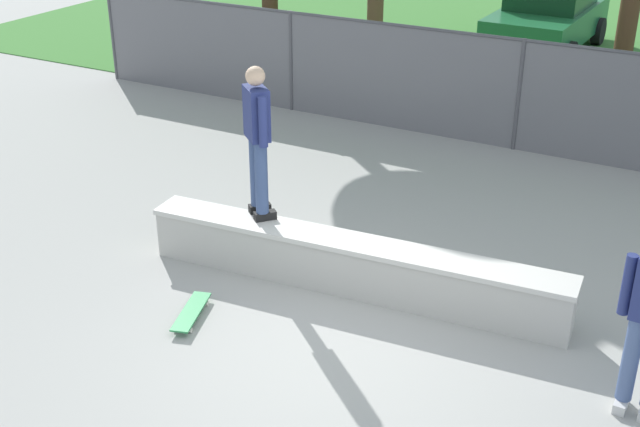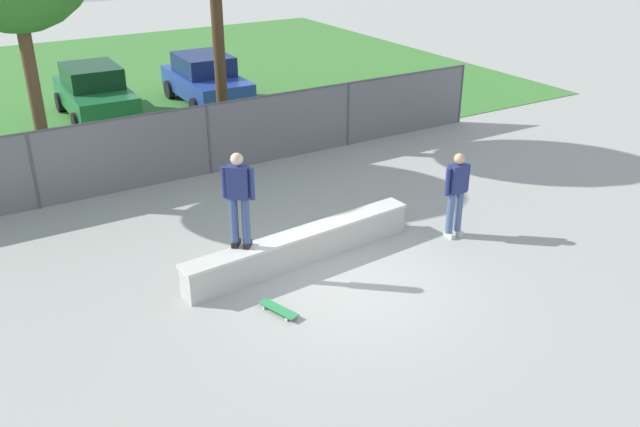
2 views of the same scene
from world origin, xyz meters
name	(u,v)px [view 1 (image 1 of 2)]	position (x,y,z in m)	size (l,w,h in m)	color
ground_plane	(332,345)	(0.00, 0.00, 0.00)	(80.00, 80.00, 0.00)	#9E9E99
grass_strip	(629,23)	(0.00, 16.65, 0.01)	(28.79, 20.00, 0.02)	#3D7A33
concrete_ledge	(351,265)	(-0.33, 1.10, 0.32)	(5.00, 0.89, 0.63)	#B7B5AD
skateboarder	(257,136)	(-1.57, 1.14, 1.64)	(0.48, 0.44, 1.82)	black
skateboard	(191,312)	(-1.58, -0.27, 0.07)	(0.43, 0.82, 0.09)	#2D8C4C
chainlink_fence	(519,90)	(0.00, 6.35, 0.99)	(16.86, 0.07, 1.82)	#4C4C51
car_green	(548,15)	(-1.20, 12.76, 0.84)	(2.11, 4.25, 1.66)	#1E6638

